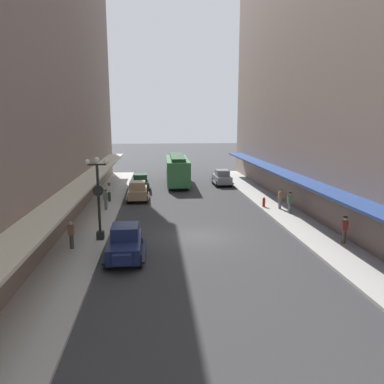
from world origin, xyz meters
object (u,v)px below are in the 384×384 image
pedestrian_0 (344,230)px  pedestrian_1 (71,235)px  parked_car_2 (140,182)px  fire_hydrant (264,202)px  parked_car_3 (125,242)px  streetcar (177,169)px  parked_car_0 (138,191)px  parked_car_1 (222,177)px  pedestrian_4 (280,199)px  pedestrian_3 (290,202)px  lamp_post_with_clock (98,195)px  pedestrian_2 (106,199)px  pedestrian_5 (109,192)px

pedestrian_0 → pedestrian_1: size_ratio=1.02×
parked_car_2 → pedestrian_1: bearing=-99.9°
fire_hydrant → pedestrian_1: (-14.14, -9.15, 0.43)m
pedestrian_0 → parked_car_3: bearing=-176.5°
streetcar → parked_car_0: bearing=-117.1°
parked_car_1 → pedestrian_4: 12.91m
pedestrian_3 → lamp_post_with_clock: bearing=-159.7°
pedestrian_2 → pedestrian_5: bearing=91.9°
parked_car_3 → parked_car_1: bearing=67.2°
pedestrian_3 → streetcar: bearing=118.4°
lamp_post_with_clock → pedestrian_5: (-0.78, 11.15, -1.97)m
pedestrian_5 → pedestrian_4: bearing=-16.9°
parked_car_3 → pedestrian_5: parked_car_3 is taller
parked_car_0 → pedestrian_5: size_ratio=2.56×
pedestrian_4 → pedestrian_2: bearing=175.4°
pedestrian_3 → pedestrian_4: bearing=100.6°
fire_hydrant → pedestrian_2: bearing=178.7°
parked_car_0 → parked_car_3: same height
streetcar → pedestrian_3: (8.11, -15.01, -0.89)m
lamp_post_with_clock → pedestrian_2: (-0.67, 7.87, -1.97)m
parked_car_3 → lamp_post_with_clock: (-1.79, 3.08, 2.04)m
pedestrian_1 → pedestrian_2: size_ratio=0.98×
pedestrian_2 → pedestrian_3: (14.82, -2.65, 0.00)m
lamp_post_with_clock → pedestrian_2: 8.15m
parked_car_1 → pedestrian_5: (-12.00, -8.18, 0.07)m
pedestrian_5 → parked_car_3: bearing=-79.8°
streetcar → pedestrian_0: bearing=-68.9°
pedestrian_1 → pedestrian_5: 12.75m
pedestrian_5 → lamp_post_with_clock: bearing=-86.0°
fire_hydrant → pedestrian_2: pedestrian_2 is taller
pedestrian_0 → pedestrian_2: bearing=146.6°
parked_car_2 → pedestrian_5: size_ratio=2.58×
pedestrian_2 → pedestrian_4: bearing=-4.6°
fire_hydrant → pedestrian_3: (1.40, -2.34, 0.45)m
parked_car_3 → pedestrian_3: size_ratio=2.56×
streetcar → pedestrian_1: size_ratio=5.88×
parked_car_2 → parked_car_3: (-0.05, -19.99, 0.00)m
lamp_post_with_clock → pedestrian_1: bearing=-131.3°
parked_car_2 → pedestrian_1: size_ratio=2.63×
parked_car_0 → fire_hydrant: 11.81m
streetcar → pedestrian_2: bearing=-118.5°
pedestrian_3 → pedestrian_4: 1.51m
parked_car_2 → fire_hydrant: parked_car_2 is taller
streetcar → pedestrian_1: bearing=-108.8°
lamp_post_with_clock → pedestrian_1: (-1.39, -1.58, -2.00)m
parked_car_3 → pedestrian_0: 12.97m
pedestrian_2 → pedestrian_4: 14.58m
parked_car_1 → parked_car_3: same height
pedestrian_1 → parked_car_1: bearing=58.9°
pedestrian_1 → fire_hydrant: bearing=32.9°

